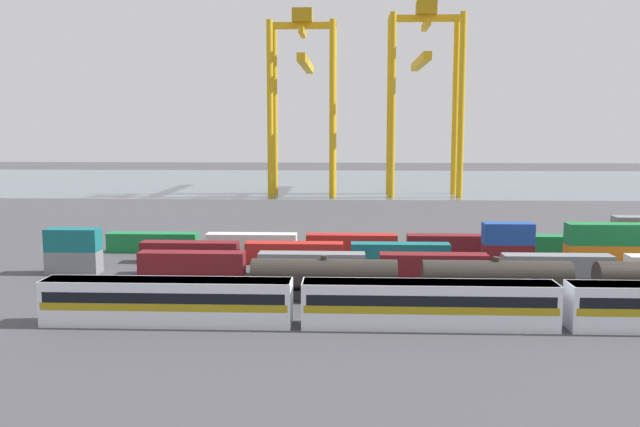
{
  "coord_description": "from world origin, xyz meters",
  "views": [
    {
      "loc": [
        -5.53,
        -79.49,
        16.74
      ],
      "look_at": [
        -9.75,
        16.99,
        4.65
      ],
      "focal_mm": 38.71,
      "sensor_mm": 36.0,
      "label": 1
    }
  ],
  "objects_px": {
    "shipping_container_3": "(312,264)",
    "shipping_container_11": "(400,254)",
    "gantry_crane_central": "(424,80)",
    "freight_tank_row": "(496,281)",
    "gantry_crane_west": "(303,83)",
    "passenger_train": "(429,303)"
  },
  "relations": [
    {
      "from": "shipping_container_3",
      "to": "gantry_crane_central",
      "type": "height_order",
      "value": "gantry_crane_central"
    },
    {
      "from": "passenger_train",
      "to": "shipping_container_3",
      "type": "height_order",
      "value": "passenger_train"
    },
    {
      "from": "freight_tank_row",
      "to": "shipping_container_11",
      "type": "distance_m",
      "value": 19.85
    },
    {
      "from": "gantry_crane_west",
      "to": "gantry_crane_central",
      "type": "distance_m",
      "value": 29.86
    },
    {
      "from": "shipping_container_3",
      "to": "passenger_train",
      "type": "bearing_deg",
      "value": -61.55
    },
    {
      "from": "freight_tank_row",
      "to": "gantry_crane_central",
      "type": "relative_size",
      "value": 1.01
    },
    {
      "from": "passenger_train",
      "to": "shipping_container_3",
      "type": "relative_size",
      "value": 5.42
    },
    {
      "from": "gantry_crane_west",
      "to": "passenger_train",
      "type": "bearing_deg",
      "value": -81.09
    },
    {
      "from": "freight_tank_row",
      "to": "gantry_crane_central",
      "type": "xyz_separation_m",
      "value": [
        3.98,
        107.75,
        26.17
      ]
    },
    {
      "from": "shipping_container_3",
      "to": "shipping_container_11",
      "type": "xyz_separation_m",
      "value": [
        10.52,
        6.96,
        0.0
      ]
    },
    {
      "from": "freight_tank_row",
      "to": "gantry_crane_west",
      "type": "distance_m",
      "value": 114.42
    },
    {
      "from": "passenger_train",
      "to": "gantry_crane_west",
      "type": "distance_m",
      "value": 121.59
    },
    {
      "from": "gantry_crane_west",
      "to": "gantry_crane_central",
      "type": "height_order",
      "value": "gantry_crane_central"
    },
    {
      "from": "shipping_container_3",
      "to": "gantry_crane_central",
      "type": "relative_size",
      "value": 0.26
    },
    {
      "from": "freight_tank_row",
      "to": "shipping_container_3",
      "type": "height_order",
      "value": "freight_tank_row"
    },
    {
      "from": "gantry_crane_west",
      "to": "freight_tank_row",
      "type": "bearing_deg",
      "value": -76.59
    },
    {
      "from": "shipping_container_11",
      "to": "gantry_crane_central",
      "type": "xyz_separation_m",
      "value": [
        11.86,
        89.55,
        26.95
      ]
    },
    {
      "from": "shipping_container_3",
      "to": "gantry_crane_central",
      "type": "bearing_deg",
      "value": 76.94
    },
    {
      "from": "shipping_container_11",
      "to": "gantry_crane_west",
      "type": "distance_m",
      "value": 95.76
    },
    {
      "from": "gantry_crane_west",
      "to": "shipping_container_3",
      "type": "bearing_deg",
      "value": -85.61
    },
    {
      "from": "shipping_container_3",
      "to": "shipping_container_11",
      "type": "distance_m",
      "value": 12.61
    },
    {
      "from": "gantry_crane_central",
      "to": "shipping_container_3",
      "type": "bearing_deg",
      "value": -103.06
    }
  ]
}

